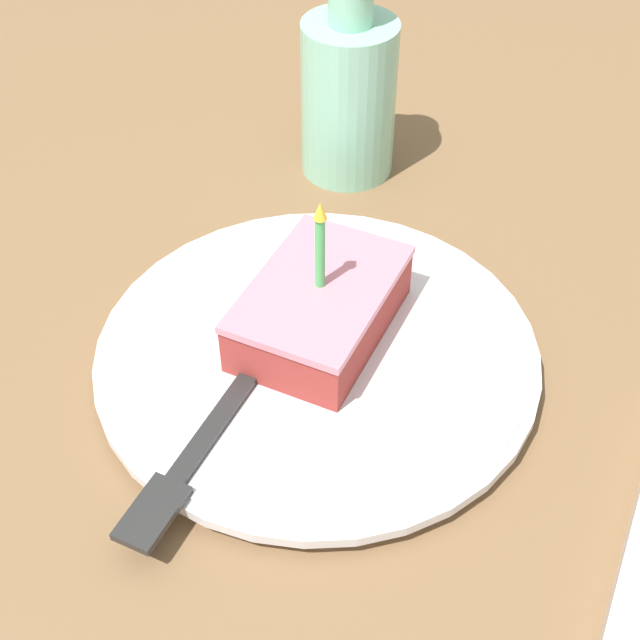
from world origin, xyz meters
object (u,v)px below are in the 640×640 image
(plate, at_px, (320,350))
(cake_slice, at_px, (320,307))
(fork, at_px, (211,430))
(bottle, at_px, (349,92))

(plate, bearing_deg, cake_slice, 115.02)
(plate, relative_size, fork, 1.44)
(plate, distance_m, cake_slice, 0.03)
(cake_slice, relative_size, fork, 0.62)
(fork, distance_m, bottle, 0.32)
(cake_slice, distance_m, bottle, 0.22)
(plate, xyz_separation_m, bottle, (-0.08, 0.21, 0.06))
(bottle, bearing_deg, cake_slice, -70.75)
(fork, bearing_deg, bottle, 99.24)
(cake_slice, bearing_deg, plate, -64.98)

